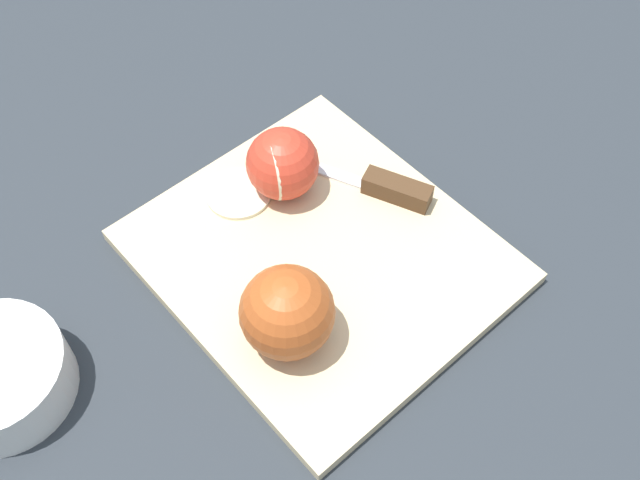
# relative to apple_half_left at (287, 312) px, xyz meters

# --- Properties ---
(ground_plane) EXTENTS (4.00, 4.00, 0.00)m
(ground_plane) POSITION_rel_apple_half_left_xyz_m (0.06, -0.07, -0.06)
(ground_plane) COLOR #282D33
(cutting_board) EXTENTS (0.37, 0.34, 0.01)m
(cutting_board) POSITION_rel_apple_half_left_xyz_m (0.06, -0.07, -0.05)
(cutting_board) COLOR #D1B789
(cutting_board) RESTS_ON ground_plane
(apple_half_left) EXTENTS (0.08, 0.08, 0.08)m
(apple_half_left) POSITION_rel_apple_half_left_xyz_m (0.00, 0.00, 0.00)
(apple_half_left) COLOR #AD4C1E
(apple_half_left) RESTS_ON cutting_board
(apple_half_right) EXTENTS (0.07, 0.07, 0.07)m
(apple_half_right) POSITION_rel_apple_half_left_xyz_m (0.15, -0.08, -0.00)
(apple_half_right) COLOR red
(apple_half_right) RESTS_ON cutting_board
(knife) EXTENTS (0.15, 0.11, 0.02)m
(knife) POSITION_rel_apple_half_left_xyz_m (0.09, -0.17, -0.03)
(knife) COLOR silver
(knife) RESTS_ON cutting_board
(apple_slice) EXTENTS (0.07, 0.07, 0.00)m
(apple_slice) POSITION_rel_apple_half_left_xyz_m (0.17, -0.04, -0.04)
(apple_slice) COLOR beige
(apple_slice) RESTS_ON cutting_board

